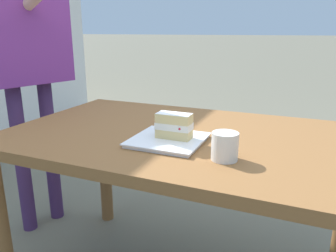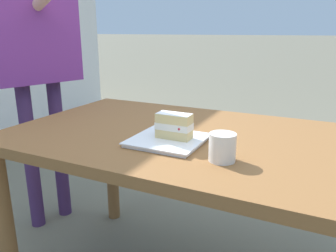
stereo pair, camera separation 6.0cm
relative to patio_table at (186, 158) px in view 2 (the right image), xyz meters
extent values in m
cylinder|color=brown|center=(0.64, -0.37, -0.29)|extent=(0.07, 0.07, 0.70)
cylinder|color=brown|center=(0.64, 0.37, -0.29)|extent=(0.07, 0.07, 0.70)
cube|color=brown|center=(0.00, 0.00, 0.08)|extent=(1.39, 0.86, 0.04)
cube|color=white|center=(0.02, 0.13, 0.11)|extent=(0.24, 0.24, 0.01)
cube|color=white|center=(0.02, 0.13, 0.12)|extent=(0.25, 0.25, 0.00)
cube|color=#E0C17A|center=(0.00, 0.12, 0.13)|extent=(0.12, 0.06, 0.03)
cube|color=white|center=(0.00, 0.12, 0.16)|extent=(0.13, 0.06, 0.02)
sphere|color=#B21923|center=(-0.03, 0.14, 0.16)|extent=(0.01, 0.01, 0.01)
sphere|color=#B21923|center=(0.02, 0.09, 0.16)|extent=(0.01, 0.01, 0.01)
sphere|color=#B21923|center=(0.03, 0.09, 0.16)|extent=(0.01, 0.01, 0.01)
cube|color=#E0C17A|center=(0.00, 0.12, 0.19)|extent=(0.12, 0.06, 0.03)
cube|color=white|center=(0.00, 0.12, 0.21)|extent=(0.12, 0.06, 0.00)
cylinder|color=silver|center=(0.11, -0.11, 0.11)|extent=(0.05, 0.14, 0.01)
cube|color=silver|center=(0.09, -0.19, 0.11)|extent=(0.03, 0.04, 0.01)
cylinder|color=silver|center=(-0.21, 0.21, 0.15)|extent=(0.08, 0.08, 0.09)
cylinder|color=black|center=(-0.21, 0.21, 0.18)|extent=(0.07, 0.07, 0.00)
cylinder|color=#452855|center=(1.00, -0.10, -0.21)|extent=(0.08, 0.08, 0.85)
cylinder|color=#452855|center=(0.94, -0.27, -0.21)|extent=(0.08, 0.08, 0.85)
cube|color=#7A3389|center=(0.97, -0.18, 0.52)|extent=(0.33, 0.50, 0.60)
camera|label=1|loc=(-0.42, 1.17, 0.49)|focal=35.50mm
camera|label=2|loc=(-0.48, 1.14, 0.49)|focal=35.50mm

